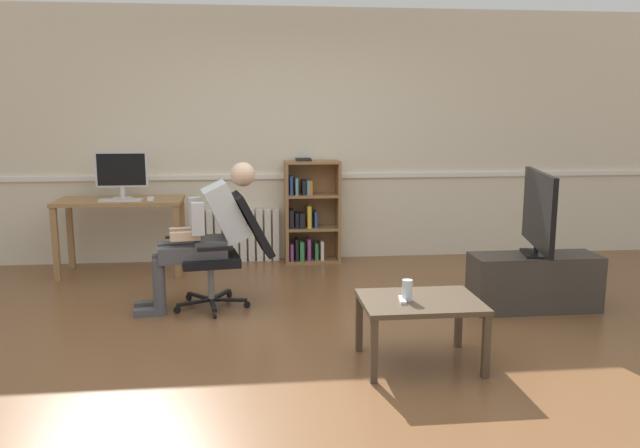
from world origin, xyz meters
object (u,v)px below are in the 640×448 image
object	(u,v)px
radiator	(239,235)
tv_stand	(534,282)
computer_desk	(121,211)
coffee_table	(420,308)
imac_monitor	(122,171)
drinking_glass	(407,290)
person_seated	(206,231)
keyboard	(121,200)
computer_mouse	(151,199)
office_chair	(230,246)
tv_screen	(539,212)
spare_remote	(402,300)
bookshelf	(309,214)

from	to	relation	value
radiator	tv_stand	bearing A→B (deg)	-38.96
computer_desk	coffee_table	bearing A→B (deg)	-47.76
imac_monitor	drinking_glass	world-z (taller)	imac_monitor
tv_stand	person_seated	bearing A→B (deg)	172.93
keyboard	computer_mouse	size ratio (longest dim) A/B	4.11
radiator	tv_stand	distance (m)	3.15
keyboard	computer_mouse	distance (m)	0.28
radiator	drinking_glass	distance (m)	3.22
computer_mouse	tv_stand	bearing A→B (deg)	-24.08
imac_monitor	tv_stand	size ratio (longest dim) A/B	0.49
tv_stand	computer_mouse	bearing A→B (deg)	155.92
person_seated	imac_monitor	bearing A→B (deg)	-153.85
keyboard	radiator	distance (m)	1.33
office_chair	tv_screen	xyz separation A→B (m)	(2.50, -0.36, 0.30)
person_seated	spare_remote	size ratio (longest dim) A/B	8.08
computer_desk	radiator	bearing A→B (deg)	18.55
computer_mouse	tv_stand	xyz separation A→B (m)	(3.29, -1.47, -0.54)
keyboard	computer_desk	bearing A→B (deg)	104.89
keyboard	tv_screen	xyz separation A→B (m)	(3.58, -1.45, 0.05)
imac_monitor	bookshelf	world-z (taller)	imac_monitor
tv_screen	drinking_glass	distance (m)	1.72
computer_mouse	tv_screen	distance (m)	3.61
computer_mouse	person_seated	world-z (taller)	person_seated
office_chair	tv_stand	xyz separation A→B (m)	(2.50, -0.36, -0.29)
computer_mouse	spare_remote	distance (m)	3.19
imac_monitor	coffee_table	distance (m)	3.63
person_seated	office_chair	bearing A→B (deg)	90.00
radiator	spare_remote	xyz separation A→B (m)	(1.08, -3.03, 0.16)
tv_stand	spare_remote	distance (m)	1.73
bookshelf	radiator	bearing A→B (deg)	172.48
radiator	drinking_glass	world-z (taller)	radiator
office_chair	spare_remote	distance (m)	1.81
radiator	spare_remote	distance (m)	3.22
computer_mouse	drinking_glass	size ratio (longest dim) A/B	0.74
computer_mouse	drinking_glass	bearing A→B (deg)	-51.92
computer_mouse	spare_remote	size ratio (longest dim) A/B	0.67
keyboard	bookshelf	bearing A→B (deg)	12.83
keyboard	coffee_table	size ratio (longest dim) A/B	0.54
imac_monitor	computer_mouse	size ratio (longest dim) A/B	5.13
person_seated	tv_screen	bearing A→B (deg)	74.60
person_seated	coffee_table	bearing A→B (deg)	38.44
person_seated	drinking_glass	size ratio (longest dim) A/B	9.00
tv_screen	keyboard	bearing A→B (deg)	80.64
computer_desk	spare_remote	xyz separation A→B (m)	(2.25, -2.64, -0.20)
keyboard	spare_remote	distance (m)	3.35
bookshelf	tv_stand	xyz separation A→B (m)	(1.69, -1.88, -0.29)
computer_mouse	coffee_table	world-z (taller)	computer_mouse
computer_desk	spare_remote	bearing A→B (deg)	-49.59
drinking_glass	spare_remote	size ratio (longest dim) A/B	0.90
computer_desk	tv_stand	world-z (taller)	computer_desk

